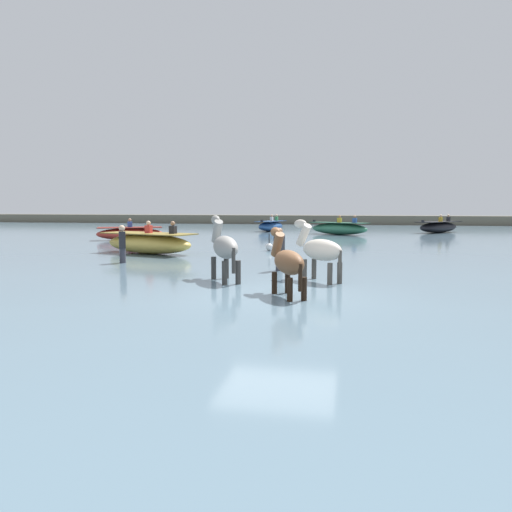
% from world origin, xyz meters
% --- Properties ---
extents(ground_plane, '(120.00, 120.00, 0.00)m').
position_xyz_m(ground_plane, '(0.00, 0.00, 0.00)').
color(ground_plane, '#84755B').
extents(water_surface, '(90.00, 90.00, 0.38)m').
position_xyz_m(water_surface, '(0.00, 10.00, 0.19)').
color(water_surface, slate).
rests_on(water_surface, ground).
extents(horse_lead_pinto, '(1.46, 1.45, 1.91)m').
position_xyz_m(horse_lead_pinto, '(0.75, 1.92, 1.13)').
color(horse_lead_pinto, beige).
rests_on(horse_lead_pinto, ground).
extents(horse_trailing_grey, '(1.24, 1.74, 2.02)m').
position_xyz_m(horse_trailing_grey, '(-1.59, 1.50, 1.19)').
color(horse_trailing_grey, gray).
rests_on(horse_trailing_grey, ground).
extents(horse_flank_bay, '(1.06, 1.58, 1.80)m').
position_xyz_m(horse_flank_bay, '(0.22, -0.23, 1.06)').
color(horse_flank_bay, brown).
rests_on(horse_flank_bay, ground).
extents(boat_near_port, '(2.02, 3.80, 1.22)m').
position_xyz_m(boat_near_port, '(-4.29, 25.14, 0.76)').
color(boat_near_port, '#28518E').
rests_on(boat_near_port, water_surface).
extents(boat_mid_channel, '(3.74, 2.62, 1.19)m').
position_xyz_m(boat_mid_channel, '(-10.35, 14.44, 0.74)').
color(boat_mid_channel, '#BC382D').
rests_on(boat_mid_channel, water_surface).
extents(boat_distant_west, '(3.70, 4.10, 1.26)m').
position_xyz_m(boat_distant_west, '(7.53, 25.24, 0.78)').
color(boat_distant_west, black).
rests_on(boat_distant_west, water_surface).
extents(boat_far_inshore, '(4.29, 2.63, 1.29)m').
position_xyz_m(boat_far_inshore, '(-6.29, 7.63, 0.79)').
color(boat_far_inshore, gold).
rests_on(boat_far_inshore, water_surface).
extents(boat_near_starboard, '(4.12, 2.97, 1.27)m').
position_xyz_m(boat_near_starboard, '(0.79, 21.61, 0.78)').
color(boat_near_starboard, '#337556').
rests_on(boat_near_starboard, water_surface).
extents(person_onlooker_right, '(0.33, 0.38, 1.63)m').
position_xyz_m(person_onlooker_right, '(-5.86, 4.55, 0.87)').
color(person_onlooker_right, '#383842').
rests_on(person_onlooker_right, ground).
extents(person_wading_mid, '(0.30, 0.37, 1.63)m').
position_xyz_m(person_wading_mid, '(-0.53, 3.69, 0.87)').
color(person_wading_mid, '#383842').
rests_on(person_wading_mid, ground).
extents(channel_buoy, '(0.31, 0.31, 0.72)m').
position_xyz_m(channel_buoy, '(-1.83, 9.70, 0.55)').
color(channel_buoy, silver).
rests_on(channel_buoy, water_surface).
extents(far_shoreline, '(80.00, 2.40, 1.27)m').
position_xyz_m(far_shoreline, '(0.00, 39.20, 0.64)').
color(far_shoreline, '#605B4C').
rests_on(far_shoreline, ground).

